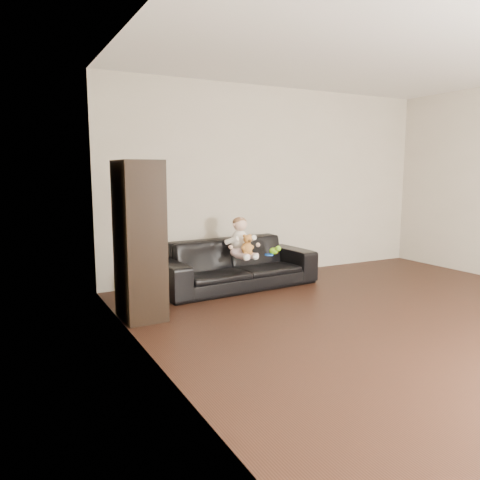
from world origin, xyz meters
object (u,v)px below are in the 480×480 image
teddy_bear (247,245)px  toy_blue_disc (269,255)px  sofa (236,264)px  cabinet (139,241)px  toy_green (274,251)px  toy_rattle (275,251)px  baby (241,240)px

teddy_bear → toy_blue_disc: 0.44m
sofa → cabinet: (-1.41, -0.68, 0.48)m
teddy_bear → toy_blue_disc: bearing=7.4°
cabinet → toy_green: bearing=15.2°
toy_rattle → toy_blue_disc: size_ratio=0.64×
toy_green → toy_blue_disc: (-0.09, -0.03, -0.04)m
sofa → baby: size_ratio=4.06×
baby → toy_blue_disc: size_ratio=4.48×
teddy_bear → toy_blue_disc: size_ratio=2.23×
baby → toy_blue_disc: baby is taller
baby → toy_blue_disc: (0.40, -0.02, -0.21)m
cabinet → toy_blue_disc: (1.82, 0.54, -0.38)m
toy_green → toy_blue_disc: toy_green is taller
toy_blue_disc → teddy_bear: bearing=-161.4°
sofa → teddy_bear: size_ratio=8.14×
cabinet → toy_rattle: size_ratio=21.58×
sofa → toy_green: bearing=-16.7°
toy_blue_disc → toy_green: bearing=18.6°
toy_green → toy_rattle: (0.03, 0.00, -0.01)m
teddy_bear → toy_rattle: 0.55m
teddy_bear → baby: bearing=82.5°
baby → toy_rattle: (0.51, 0.01, -0.19)m
cabinet → toy_rattle: cabinet is taller
cabinet → toy_green: size_ratio=11.96×
teddy_bear → toy_green: size_ratio=1.93×
cabinet → baby: bearing=20.2°
toy_green → cabinet: bearing=-163.2°
toy_rattle → baby: bearing=-179.2°
toy_green → toy_rattle: 0.03m
sofa → toy_green: 0.52m
baby → sofa: bearing=75.4°
cabinet → teddy_bear: (1.43, 0.41, -0.21)m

